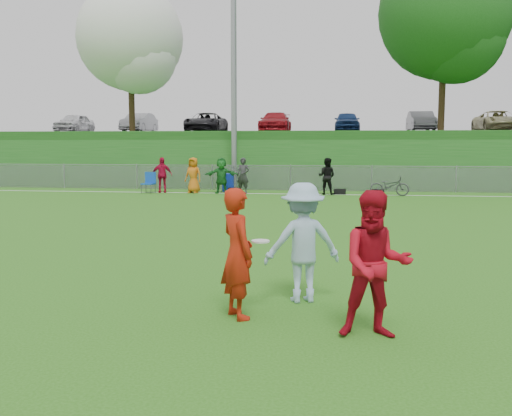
% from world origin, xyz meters
% --- Properties ---
extents(ground, '(120.00, 120.00, 0.00)m').
position_xyz_m(ground, '(0.00, 0.00, 0.00)').
color(ground, '#266014').
rests_on(ground, ground).
extents(sideline_far, '(60.00, 0.10, 0.01)m').
position_xyz_m(sideline_far, '(0.00, 18.00, 0.01)').
color(sideline_far, white).
rests_on(sideline_far, ground).
extents(fence, '(58.00, 0.06, 1.30)m').
position_xyz_m(fence, '(0.00, 20.00, 0.65)').
color(fence, gray).
rests_on(fence, ground).
extents(light_pole, '(1.20, 0.40, 12.15)m').
position_xyz_m(light_pole, '(-3.00, 20.80, 6.71)').
color(light_pole, gray).
rests_on(light_pole, ground).
extents(berm, '(120.00, 18.00, 3.00)m').
position_xyz_m(berm, '(0.00, 31.00, 1.50)').
color(berm, '#184F16').
rests_on(berm, ground).
extents(parking_lot, '(120.00, 12.00, 0.10)m').
position_xyz_m(parking_lot, '(0.00, 33.00, 3.05)').
color(parking_lot, black).
rests_on(parking_lot, berm).
extents(tree_white_flowering, '(6.30, 6.30, 8.78)m').
position_xyz_m(tree_white_flowering, '(-9.84, 24.92, 8.32)').
color(tree_white_flowering, black).
rests_on(tree_white_flowering, berm).
extents(tree_green_near, '(7.14, 7.14, 9.95)m').
position_xyz_m(tree_green_near, '(8.16, 24.42, 9.03)').
color(tree_green_near, black).
rests_on(tree_green_near, berm).
extents(car_row, '(32.04, 5.18, 1.44)m').
position_xyz_m(car_row, '(-1.17, 32.00, 3.82)').
color(car_row, silver).
rests_on(car_row, parking_lot).
extents(spectator_row, '(8.89, 0.84, 1.69)m').
position_xyz_m(spectator_row, '(-2.68, 18.00, 0.85)').
color(spectator_row, '#B70C32').
rests_on(spectator_row, ground).
extents(gear_bags, '(7.29, 0.57, 0.26)m').
position_xyz_m(gear_bags, '(1.20, 18.10, 0.13)').
color(gear_bags, black).
rests_on(gear_bags, ground).
extents(player_red_left, '(0.72, 0.78, 1.78)m').
position_xyz_m(player_red_left, '(0.86, -0.98, 0.89)').
color(player_red_left, '#AC1E0B').
rests_on(player_red_left, ground).
extents(player_red_center, '(0.93, 0.75, 1.82)m').
position_xyz_m(player_red_center, '(2.67, -1.55, 0.91)').
color(player_red_center, '#AE0C1C').
rests_on(player_red_center, ground).
extents(player_blue, '(1.31, 1.00, 1.80)m').
position_xyz_m(player_blue, '(1.70, -0.06, 0.90)').
color(player_blue, '#9ABBD6').
rests_on(player_blue, ground).
extents(frisbee, '(0.26, 0.26, 0.02)m').
position_xyz_m(frisbee, '(1.14, -0.71, 1.02)').
color(frisbee, white).
rests_on(frisbee, ground).
extents(recycling_bin, '(0.64, 0.64, 0.88)m').
position_xyz_m(recycling_bin, '(-3.00, 19.00, 0.44)').
color(recycling_bin, '#0F29A6').
rests_on(recycling_bin, ground).
extents(camp_chair, '(0.62, 0.62, 1.00)m').
position_xyz_m(camp_chair, '(-6.59, 17.63, 0.29)').
color(camp_chair, '#1046AD').
rests_on(camp_chair, ground).
extents(bicycle, '(1.75, 0.67, 0.91)m').
position_xyz_m(bicycle, '(4.65, 17.70, 0.45)').
color(bicycle, '#2E2D30').
rests_on(bicycle, ground).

